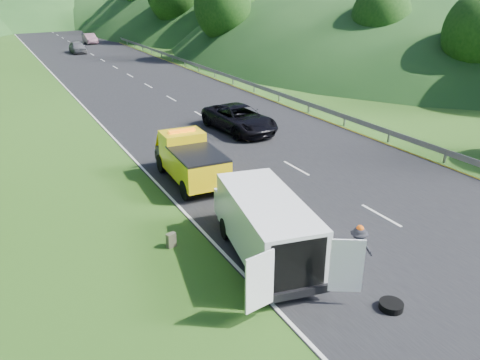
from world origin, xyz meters
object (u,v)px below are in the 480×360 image
white_van (265,224)px  child (257,236)px  spare_tire (391,309)px  tow_truck (190,159)px  woman (227,227)px  suitcase (171,240)px  passing_suv (239,131)px  worker (355,271)px

white_van → child: (0.52, 1.35, -1.28)m
child → spare_tire: bearing=-39.6°
tow_truck → woman: 5.07m
suitcase → passing_suv: bearing=52.2°
woman → spare_tire: woman is taller
white_van → worker: size_ratio=4.29×
tow_truck → woman: size_ratio=3.74×
worker → spare_tire: size_ratio=2.26×
woman → tow_truck: bearing=5.4°
tow_truck → woman: tow_truck is taller
white_van → suitcase: (-2.57, 2.13, -1.01)m
passing_suv → woman: bearing=-124.8°
white_van → suitcase: size_ratio=12.49×
spare_tire → passing_suv: 18.29m
tow_truck → passing_suv: tow_truck is taller
tow_truck → child: (0.15, -6.04, -1.12)m
worker → woman: bearing=130.9°
woman → spare_tire: 6.90m
tow_truck → passing_suv: 8.65m
white_van → woman: white_van is taller
white_van → worker: bearing=-33.5°
tow_truck → worker: bearing=-76.5°
white_van → woman: bearing=105.5°
child → spare_tire: size_ratio=1.40×
suitcase → child: bearing=-14.1°
white_van → worker: 3.32m
child → suitcase: size_ratio=1.79×
spare_tire → passing_suv: passing_suv is taller
woman → child: 1.33m
child → spare_tire: (1.24, -5.49, 0.00)m
white_van → child: white_van is taller
white_van → passing_suv: bearing=76.3°
woman → spare_tire: (1.95, -6.62, 0.00)m
spare_tire → white_van: bearing=113.0°
tow_truck → child: tow_truck is taller
white_van → passing_suv: white_van is taller
passing_suv → spare_tire: bearing=-108.8°
woman → child: woman is taller
tow_truck → passing_suv: size_ratio=0.93×
woman → passing_suv: 12.86m
woman → suitcase: size_ratio=2.69×
worker → spare_tire: bearing=-87.9°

